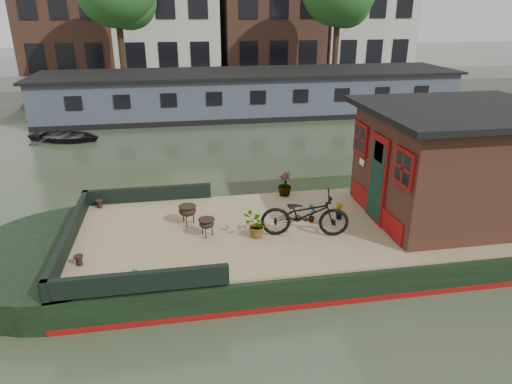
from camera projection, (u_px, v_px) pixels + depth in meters
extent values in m
plane|color=#283220|center=(353.00, 247.00, 10.21)|extent=(120.00, 120.00, 0.00)
cube|color=black|center=(354.00, 235.00, 10.09)|extent=(12.00, 4.00, 0.60)
cylinder|color=black|center=(70.00, 259.00, 9.13)|extent=(4.00, 4.00, 0.60)
cube|color=maroon|center=(353.00, 245.00, 10.18)|extent=(12.02, 4.02, 0.10)
cube|color=#987F5E|center=(355.00, 222.00, 9.97)|extent=(11.80, 3.80, 0.05)
cube|color=black|center=(70.00, 235.00, 8.95)|extent=(0.12, 4.00, 0.35)
cube|color=black|center=(148.00, 194.00, 10.93)|extent=(3.00, 0.12, 0.35)
cube|color=black|center=(137.00, 282.00, 7.42)|extent=(3.00, 0.12, 0.35)
cube|color=black|center=(456.00, 165.00, 9.88)|extent=(3.50, 3.00, 2.30)
cube|color=black|center=(465.00, 110.00, 9.43)|extent=(4.00, 3.50, 0.12)
cube|color=maroon|center=(377.00, 179.00, 9.67)|extent=(0.06, 0.80, 1.90)
cube|color=black|center=(376.00, 181.00, 9.69)|extent=(0.04, 0.64, 1.70)
cube|color=maroon|center=(404.00, 168.00, 8.49)|extent=(0.06, 0.72, 0.72)
cube|color=maroon|center=(361.00, 139.00, 10.41)|extent=(0.06, 0.72, 0.72)
imported|color=black|center=(305.00, 214.00, 9.17)|extent=(1.86, 0.96, 0.93)
imported|color=#925929|center=(312.00, 213.00, 9.83)|extent=(0.27, 0.25, 0.42)
imported|color=maroon|center=(339.00, 211.00, 10.01)|extent=(0.18, 0.22, 0.36)
imported|color=#AF7132|center=(256.00, 225.00, 9.15)|extent=(0.63, 0.62, 0.53)
imported|color=maroon|center=(285.00, 184.00, 11.21)|extent=(0.45, 0.45, 0.59)
imported|color=#A95A31|center=(135.00, 277.00, 7.63)|extent=(0.19, 0.18, 0.29)
cylinder|color=black|center=(99.00, 204.00, 10.58)|extent=(0.17, 0.17, 0.19)
cylinder|color=black|center=(79.00, 260.00, 8.22)|extent=(0.17, 0.17, 0.19)
imported|color=black|center=(65.00, 133.00, 18.32)|extent=(3.46, 2.98, 0.60)
cube|color=#414656|center=(251.00, 94.00, 22.61)|extent=(20.00, 4.00, 2.00)
cube|color=black|center=(251.00, 72.00, 22.22)|extent=(20.40, 4.40, 0.12)
cube|color=black|center=(251.00, 112.00, 22.94)|extent=(20.00, 4.05, 0.24)
cube|color=#47443F|center=(234.00, 85.00, 28.76)|extent=(60.00, 6.00, 0.90)
cylinder|color=#332316|center=(122.00, 48.00, 25.43)|extent=(0.36, 0.36, 4.00)
sphere|color=#1B531F|center=(129.00, 1.00, 24.90)|extent=(3.00, 3.00, 3.00)
cylinder|color=#332316|center=(336.00, 45.00, 27.42)|extent=(0.36, 0.36, 4.00)
sphere|color=#1B531F|center=(346.00, 2.00, 26.89)|extent=(3.00, 3.00, 3.00)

